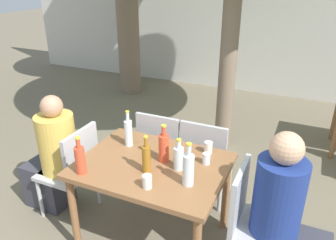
% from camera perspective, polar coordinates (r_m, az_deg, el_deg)
% --- Properties ---
extents(ground_plane, '(30.00, 30.00, 0.00)m').
position_cam_1_polar(ground_plane, '(3.06, -2.46, -19.63)').
color(ground_plane, '#706651').
extents(cafe_building_wall, '(10.00, 0.08, 2.80)m').
position_cam_1_polar(cafe_building_wall, '(6.29, 15.57, 17.03)').
color(cafe_building_wall, beige).
rests_on(cafe_building_wall, ground_plane).
extents(dining_table_front, '(1.16, 0.88, 0.76)m').
position_cam_1_polar(dining_table_front, '(2.65, -2.71, -9.33)').
color(dining_table_front, brown).
rests_on(dining_table_front, ground_plane).
extents(patio_chair_0, '(0.44, 0.44, 0.90)m').
position_cam_1_polar(patio_chair_0, '(3.13, -16.15, -7.91)').
color(patio_chair_0, '#B2B2B7').
rests_on(patio_chair_0, ground_plane).
extents(patio_chair_1, '(0.44, 0.44, 0.90)m').
position_cam_1_polar(patio_chair_1, '(2.55, 14.54, -16.15)').
color(patio_chair_1, '#B2B2B7').
rests_on(patio_chair_1, ground_plane).
extents(patio_chair_2, '(0.44, 0.44, 0.90)m').
position_cam_1_polar(patio_chair_2, '(3.33, -1.00, -4.75)').
color(patio_chair_2, '#B2B2B7').
rests_on(patio_chair_2, ground_plane).
extents(patio_chair_3, '(0.44, 0.44, 0.90)m').
position_cam_1_polar(patio_chair_3, '(3.18, 6.60, -6.40)').
color(patio_chair_3, '#B2B2B7').
rests_on(patio_chair_3, ground_plane).
extents(person_seated_0, '(0.57, 0.34, 1.18)m').
position_cam_1_polar(person_seated_0, '(3.26, -19.39, -6.59)').
color(person_seated_0, '#383842').
rests_on(person_seated_0, ground_plane).
extents(person_seated_1, '(0.57, 0.34, 1.23)m').
position_cam_1_polar(person_seated_1, '(2.51, 20.02, -16.36)').
color(person_seated_1, '#383842').
rests_on(person_seated_1, ground_plane).
extents(water_bottle_0, '(0.08, 0.08, 0.33)m').
position_cam_1_polar(water_bottle_0, '(2.30, 3.56, -8.48)').
color(water_bottle_0, silver).
rests_on(water_bottle_0, dining_table_front).
extents(water_bottle_1, '(0.07, 0.07, 0.32)m').
position_cam_1_polar(water_bottle_1, '(2.81, -6.91, -2.13)').
color(water_bottle_1, silver).
rests_on(water_bottle_1, dining_table_front).
extents(soda_bottle_2, '(0.08, 0.08, 0.31)m').
position_cam_1_polar(soda_bottle_2, '(2.56, -0.74, -4.77)').
color(soda_bottle_2, '#DB4C2D').
rests_on(soda_bottle_2, dining_table_front).
extents(water_bottle_3, '(0.08, 0.08, 0.26)m').
position_cam_1_polar(water_bottle_3, '(2.48, 1.86, -6.56)').
color(water_bottle_3, silver).
rests_on(water_bottle_3, dining_table_front).
extents(amber_bottle_4, '(0.06, 0.06, 0.30)m').
position_cam_1_polar(amber_bottle_4, '(2.43, -3.80, -6.69)').
color(amber_bottle_4, '#9E661E').
rests_on(amber_bottle_4, dining_table_front).
extents(soda_bottle_5, '(0.08, 0.08, 0.30)m').
position_cam_1_polar(soda_bottle_5, '(2.51, -15.05, -6.62)').
color(soda_bottle_5, '#DB4C2D').
rests_on(soda_bottle_5, dining_table_front).
extents(drinking_glass_0, '(0.07, 0.07, 0.10)m').
position_cam_1_polar(drinking_glass_0, '(2.31, -3.66, -10.66)').
color(drinking_glass_0, silver).
rests_on(drinking_glass_0, dining_table_front).
extents(drinking_glass_1, '(0.06, 0.06, 0.09)m').
position_cam_1_polar(drinking_glass_1, '(2.58, 6.68, -6.69)').
color(drinking_glass_1, white).
rests_on(drinking_glass_1, dining_table_front).
extents(drinking_glass_2, '(0.07, 0.07, 0.10)m').
position_cam_1_polar(drinking_glass_2, '(2.73, 7.02, -4.75)').
color(drinking_glass_2, silver).
rests_on(drinking_glass_2, dining_table_front).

